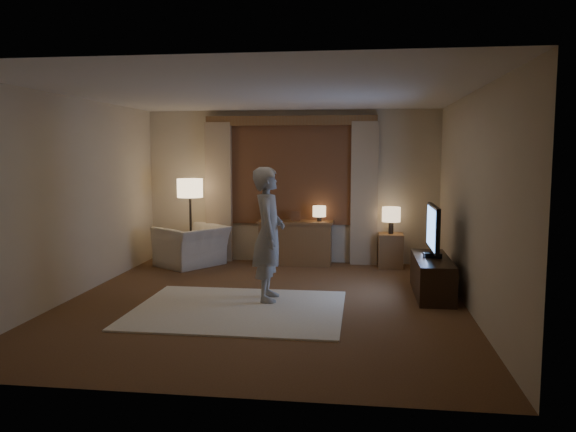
% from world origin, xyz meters
% --- Properties ---
extents(room, '(5.04, 5.54, 2.64)m').
position_xyz_m(room, '(0.00, 0.50, 1.33)').
color(room, brown).
rests_on(room, ground).
extents(rug, '(2.50, 2.00, 0.02)m').
position_xyz_m(rug, '(-0.24, -0.37, 0.01)').
color(rug, white).
rests_on(rug, floor).
extents(sideboard, '(1.20, 0.40, 0.70)m').
position_xyz_m(sideboard, '(0.11, 2.50, 0.35)').
color(sideboard, brown).
rests_on(sideboard, floor).
extents(picture_frame, '(0.16, 0.02, 0.20)m').
position_xyz_m(picture_frame, '(0.11, 2.50, 0.80)').
color(picture_frame, brown).
rests_on(picture_frame, sideboard).
extents(plant, '(0.17, 0.13, 0.30)m').
position_xyz_m(plant, '(-0.29, 2.50, 0.85)').
color(plant, '#999999').
rests_on(plant, sideboard).
extents(table_lamp_sideboard, '(0.22, 0.22, 0.30)m').
position_xyz_m(table_lamp_sideboard, '(0.51, 2.50, 0.90)').
color(table_lamp_sideboard, black).
rests_on(table_lamp_sideboard, sideboard).
extents(floor_lamp, '(0.42, 0.42, 1.46)m').
position_xyz_m(floor_lamp, '(-1.62, 2.18, 1.22)').
color(floor_lamp, black).
rests_on(floor_lamp, floor).
extents(armchair, '(1.31, 1.35, 0.67)m').
position_xyz_m(armchair, '(-1.59, 2.15, 0.33)').
color(armchair, beige).
rests_on(armchair, floor).
extents(side_table, '(0.40, 0.40, 0.56)m').
position_xyz_m(side_table, '(1.69, 2.45, 0.28)').
color(side_table, brown).
rests_on(side_table, floor).
extents(table_lamp_side, '(0.30, 0.30, 0.44)m').
position_xyz_m(table_lamp_side, '(1.69, 2.45, 0.87)').
color(table_lamp_side, black).
rests_on(table_lamp_side, side_table).
extents(tv_stand, '(0.45, 1.40, 0.50)m').
position_xyz_m(tv_stand, '(2.15, 0.70, 0.25)').
color(tv_stand, black).
rests_on(tv_stand, floor).
extents(tv, '(0.24, 0.96, 0.70)m').
position_xyz_m(tv, '(2.15, 0.70, 0.88)').
color(tv, black).
rests_on(tv, tv_stand).
extents(person, '(0.45, 0.65, 1.69)m').
position_xyz_m(person, '(0.05, 0.10, 0.86)').
color(person, '#ABA79E').
rests_on(person, rug).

